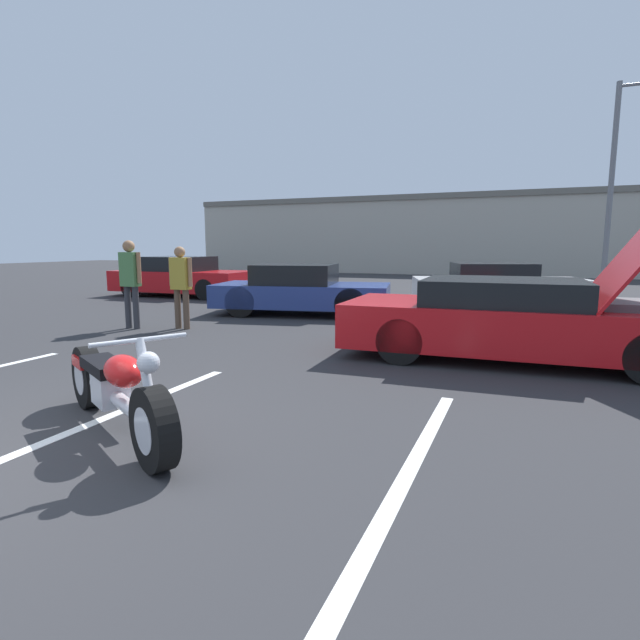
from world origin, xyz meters
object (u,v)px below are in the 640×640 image
object	(u,v)px
parked_car_right_row	(497,286)
spectator_near_motorcycle	(130,277)
spectator_by_show_car	(181,281)
light_pole	(615,178)
parked_car_left_row	(182,277)
parked_car_mid_row	(301,290)
show_car_hood_open	(517,320)
motorcycle	(115,390)

from	to	relation	value
parked_car_right_row	spectator_near_motorcycle	distance (m)	8.91
parked_car_right_row	spectator_by_show_car	xyz separation A→B (m)	(-5.44, -5.88, 0.37)
light_pole	spectator_by_show_car	xyz separation A→B (m)	(-8.71, -12.15, -2.94)
spectator_near_motorcycle	parked_car_left_row	bearing A→B (deg)	119.39
parked_car_mid_row	spectator_by_show_car	xyz separation A→B (m)	(-1.25, -2.79, 0.37)
light_pole	parked_car_right_row	xyz separation A→B (m)	(-3.27, -6.26, -3.31)
show_car_hood_open	spectator_near_motorcycle	xyz separation A→B (m)	(-6.96, 0.04, 0.44)
motorcycle	parked_car_right_row	world-z (taller)	parked_car_right_row
show_car_hood_open	parked_car_left_row	xyz separation A→B (m)	(-10.09, 5.59, 0.02)
parked_car_mid_row	spectator_near_motorcycle	world-z (taller)	spectator_near_motorcycle
spectator_near_motorcycle	light_pole	bearing A→B (deg)	52.39
motorcycle	parked_car_right_row	distance (m)	10.86
show_car_hood_open	parked_car_left_row	bearing A→B (deg)	148.77
light_pole	spectator_near_motorcycle	world-z (taller)	light_pole
motorcycle	parked_car_left_row	size ratio (longest dim) A/B	0.49
light_pole	parked_car_right_row	bearing A→B (deg)	-117.56
light_pole	spectator_by_show_car	distance (m)	15.23
light_pole	parked_car_right_row	size ratio (longest dim) A/B	1.52
show_car_hood_open	parked_car_right_row	xyz separation A→B (m)	(-0.61, 6.27, -0.01)
parked_car_left_row	spectator_near_motorcycle	xyz separation A→B (m)	(3.13, -5.55, 0.42)
parked_car_mid_row	motorcycle	bearing A→B (deg)	-89.00
parked_car_right_row	show_car_hood_open	bearing A→B (deg)	-102.06
light_pole	show_car_hood_open	world-z (taller)	light_pole
show_car_hood_open	spectator_near_motorcycle	bearing A→B (deg)	177.44
parked_car_left_row	parked_car_right_row	distance (m)	9.51
parked_car_right_row	parked_car_mid_row	xyz separation A→B (m)	(-4.19, -3.09, -0.00)
parked_car_mid_row	parked_car_right_row	bearing A→B (deg)	24.69
light_pole	parked_car_right_row	distance (m)	7.80
light_pole	spectator_near_motorcycle	size ratio (longest dim) A/B	4.11
light_pole	spectator_near_motorcycle	distance (m)	16.02
light_pole	spectator_by_show_car	bearing A→B (deg)	-125.63
spectator_by_show_car	show_car_hood_open	bearing A→B (deg)	-3.64
motorcycle	parked_car_mid_row	bearing A→B (deg)	131.77
show_car_hood_open	spectator_near_motorcycle	size ratio (longest dim) A/B	2.81
parked_car_mid_row	spectator_near_motorcycle	distance (m)	3.84
light_pole	motorcycle	distance (m)	18.13
parked_car_left_row	light_pole	bearing A→B (deg)	26.15
motorcycle	light_pole	bearing A→B (deg)	100.10
motorcycle	parked_car_right_row	bearing A→B (deg)	105.70
parked_car_right_row	spectator_near_motorcycle	world-z (taller)	spectator_near_motorcycle
parked_car_left_row	parked_car_right_row	xyz separation A→B (m)	(9.48, 0.68, -0.03)
light_pole	parked_car_left_row	bearing A→B (deg)	-151.45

